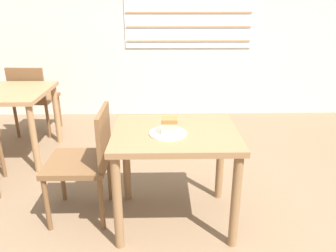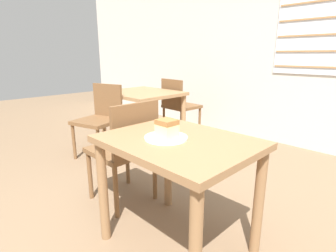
# 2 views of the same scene
# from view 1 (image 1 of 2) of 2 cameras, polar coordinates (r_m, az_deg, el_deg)

# --- Properties ---
(wall_back) EXTENTS (10.00, 0.10, 2.80)m
(wall_back) POSITION_cam_1_polar(r_m,az_deg,el_deg) (4.52, 0.68, 19.44)
(wall_back) COLOR beige
(wall_back) RESTS_ON ground_plane
(dining_table_near) EXTENTS (0.85, 0.67, 0.71)m
(dining_table_near) POSITION_cam_1_polar(r_m,az_deg,el_deg) (2.26, 1.25, -3.85)
(dining_table_near) COLOR olive
(dining_table_near) RESTS_ON ground_plane
(dining_table_far) EXTENTS (0.92, 0.80, 0.70)m
(dining_table_far) POSITION_cam_1_polar(r_m,az_deg,el_deg) (3.65, -27.03, 3.90)
(dining_table_far) COLOR #9E754C
(dining_table_far) RESTS_ON ground_plane
(chair_near_window) EXTENTS (0.44, 0.44, 0.84)m
(chair_near_window) POSITION_cam_1_polar(r_m,az_deg,el_deg) (2.44, -14.02, -5.48)
(chair_near_window) COLOR brown
(chair_near_window) RESTS_ON ground_plane
(chair_far_opposite) EXTENTS (0.46, 0.46, 0.84)m
(chair_far_opposite) POSITION_cam_1_polar(r_m,az_deg,el_deg) (4.20, -22.39, 4.74)
(chair_far_opposite) COLOR brown
(chair_far_opposite) RESTS_ON ground_plane
(plate) EXTENTS (0.25, 0.25, 0.01)m
(plate) POSITION_cam_1_polar(r_m,az_deg,el_deg) (2.16, -0.02, -1.27)
(plate) COLOR white
(plate) RESTS_ON dining_table_near
(cake_slice) EXTENTS (0.10, 0.10, 0.10)m
(cake_slice) POSITION_cam_1_polar(r_m,az_deg,el_deg) (2.14, 0.19, 0.14)
(cake_slice) COLOR #E5CC89
(cake_slice) RESTS_ON plate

